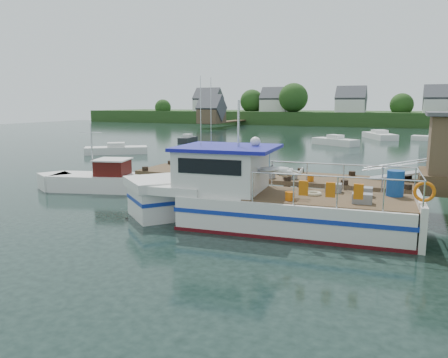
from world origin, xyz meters
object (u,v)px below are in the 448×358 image
at_px(moored_b, 335,141).
at_px(moored_far, 436,138).
at_px(moored_e, 188,139).
at_px(moored_a, 116,150).
at_px(dock, 397,164).
at_px(moored_d, 379,135).
at_px(work_boat, 100,180).
at_px(lobster_boat, 258,199).
at_px(moored_rowboat, 213,156).

bearing_deg(moored_b, moored_far, 40.32).
bearing_deg(moored_e, moored_far, 10.16).
distance_m(moored_far, moored_a, 40.40).
height_order(moored_far, moored_b, moored_b).
xyz_separation_m(dock, moored_e, (-24.91, 27.97, -1.86)).
bearing_deg(moored_e, moored_d, 18.51).
distance_m(dock, moored_b, 32.25).
xyz_separation_m(work_boat, moored_far, (18.94, 43.12, -0.23)).
relative_size(lobster_boat, moored_e, 3.21).
bearing_deg(moored_d, moored_b, -103.77).
xyz_separation_m(work_boat, moored_e, (-9.52, 28.72, -0.21)).
bearing_deg(moored_d, moored_a, -122.21).
relative_size(moored_rowboat, moored_d, 0.52).
height_order(dock, lobster_boat, lobster_boat).
height_order(dock, moored_far, dock).
bearing_deg(dock, moored_b, 103.41).
height_order(moored_far, moored_d, moored_d).
xyz_separation_m(work_boat, moored_rowboat, (0.46, 14.29, -0.19)).
height_order(moored_a, moored_d, moored_d).
bearing_deg(work_boat, dock, -12.05).
relative_size(moored_far, moored_a, 1.01).
distance_m(moored_a, moored_d, 36.36).
xyz_separation_m(moored_far, moored_a, (-29.07, -28.06, 0.04)).
relative_size(lobster_boat, moored_b, 2.18).
distance_m(work_boat, moored_a, 18.15).
distance_m(work_boat, moored_d, 45.51).
bearing_deg(moored_b, lobster_boat, -90.74).
xyz_separation_m(dock, moored_a, (-25.52, 14.31, -1.84)).
distance_m(lobster_boat, moored_e, 37.70).
bearing_deg(work_boat, moored_b, 61.29).
bearing_deg(moored_a, moored_far, 28.25).
bearing_deg(dock, lobster_boat, -141.05).
xyz_separation_m(moored_rowboat, moored_far, (18.47, 28.83, -0.05)).
bearing_deg(moored_rowboat, work_boat, -88.54).
bearing_deg(moored_a, lobster_boat, -57.48).
bearing_deg(moored_b, moored_rowboat, -117.53).
bearing_deg(moored_rowboat, moored_b, 70.57).
xyz_separation_m(moored_rowboat, moored_e, (-9.98, 14.43, -0.02)).
bearing_deg(lobster_boat, moored_d, 83.91).
bearing_deg(moored_far, lobster_boat, -105.66).
bearing_deg(lobster_boat, moored_b, 89.88).
bearing_deg(work_boat, moored_d, 59.87).
bearing_deg(moored_d, moored_e, -139.51).
relative_size(work_boat, moored_e, 1.83).
bearing_deg(moored_far, moored_rowboat, -127.90).
distance_m(moored_b, moored_e, 17.76).
height_order(dock, moored_b, dock).
distance_m(moored_far, moored_b, 15.61).
bearing_deg(lobster_boat, moored_a, 134.10).
xyz_separation_m(dock, moored_d, (-3.38, 43.15, -1.79)).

